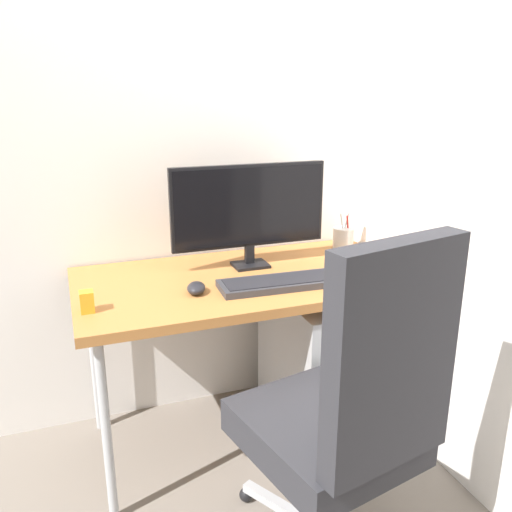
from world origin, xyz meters
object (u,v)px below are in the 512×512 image
keyboard (282,282)px  desk_clamp_accessory (87,302)px  monitor (249,208)px  notebook (362,264)px  filing_cabinet (331,360)px  mouse (196,288)px  office_chair (347,413)px  pen_holder (343,238)px

keyboard → desk_clamp_accessory: desk_clamp_accessory is taller
monitor → notebook: size_ratio=3.10×
filing_cabinet → notebook: 0.44m
filing_cabinet → mouse: (-0.60, -0.07, 0.43)m
office_chair → mouse: (-0.28, 0.61, 0.20)m
filing_cabinet → keyboard: size_ratio=1.32×
notebook → office_chair: bearing=-124.8°
desk_clamp_accessory → pen_holder: bearing=17.7°
office_chair → desk_clamp_accessory: 0.89m
office_chair → notebook: size_ratio=5.31×
office_chair → desk_clamp_accessory: (-0.65, 0.57, 0.21)m
filing_cabinet → monitor: monitor is taller
monitor → pen_holder: 0.54m
keyboard → office_chair: bearing=-94.2°
filing_cabinet → desk_clamp_accessory: bearing=-173.6°
office_chair → desk_clamp_accessory: size_ratio=15.19×
monitor → mouse: (-0.28, -0.23, -0.22)m
monitor → notebook: bearing=-21.3°
filing_cabinet → keyboard: keyboard is taller
notebook → desk_clamp_accessory: bearing=-176.3°
keyboard → desk_clamp_accessory: size_ratio=6.64×
mouse → pen_holder: size_ratio=0.59×
notebook → pen_holder: bearing=76.0°
notebook → monitor: bearing=157.1°
mouse → notebook: size_ratio=0.46×
keyboard → pen_holder: size_ratio=2.96×
notebook → keyboard: bearing=-167.6°
monitor → pen_holder: size_ratio=3.96×
desk_clamp_accessory → mouse: bearing=6.1°
filing_cabinet → desk_clamp_accessory: 1.07m
monitor → desk_clamp_accessory: (-0.66, -0.27, -0.21)m
filing_cabinet → pen_holder: pen_holder is taller
monitor → keyboard: monitor is taller
keyboard → mouse: bearing=173.3°
pen_holder → desk_clamp_accessory: pen_holder is taller
filing_cabinet → monitor: (-0.31, 0.16, 0.65)m
monitor → pen_holder: monitor is taller
monitor → desk_clamp_accessory: 0.74m
office_chair → mouse: bearing=114.3°
keyboard → desk_clamp_accessory: 0.69m
monitor → pen_holder: (0.49, 0.10, -0.19)m
pen_holder → monitor: bearing=-168.9°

